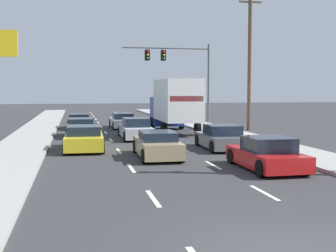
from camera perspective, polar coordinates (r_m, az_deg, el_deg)
ground_plane at (r=32.85m, az=-5.15°, el=-0.75°), size 140.00×140.00×0.00m
sidewalk_right at (r=29.58m, az=8.96°, el=-1.25°), size 2.83×80.00×0.14m
sidewalk_left at (r=27.79m, az=-17.68°, el=-1.79°), size 2.83×80.00×0.14m
lane_markings at (r=32.59m, az=-5.10°, el=-0.79°), size 3.54×62.00×0.01m
car_black at (r=36.14m, az=-11.43°, el=0.53°), size 1.85×4.29×1.18m
car_green at (r=29.89m, az=-11.21°, el=-0.27°), size 1.95×4.11×1.21m
car_yellow at (r=23.18m, az=-10.80°, el=-1.62°), size 2.10×4.49×1.27m
car_white at (r=36.16m, az=-5.92°, el=0.65°), size 1.86×4.32×1.22m
car_silver at (r=28.15m, az=-4.25°, el=-0.41°), size 1.85×4.67×1.34m
car_tan at (r=20.27m, az=-1.41°, el=-2.47°), size 1.91×4.43×1.22m
box_truck at (r=31.85m, az=0.88°, el=2.96°), size 2.72×7.71×3.83m
car_gray at (r=23.29m, az=6.87°, el=-1.55°), size 2.02×4.10×1.29m
car_red at (r=17.65m, az=12.64°, el=-3.65°), size 1.97×4.10×1.28m
traffic_signal_mast at (r=40.49m, az=0.83°, el=8.10°), size 8.12×0.69×7.29m
utility_pole_mid at (r=34.51m, az=10.48°, el=8.26°), size 1.80×0.28×10.31m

